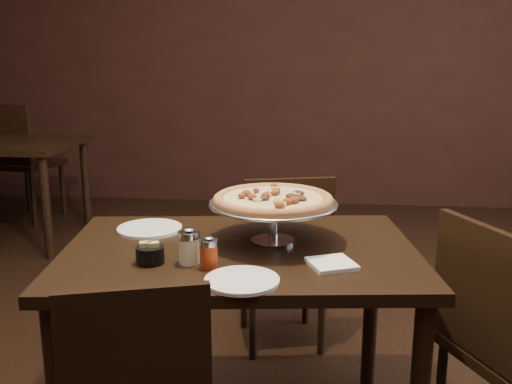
# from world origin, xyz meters

# --- Properties ---
(room) EXTENTS (6.04, 7.04, 2.84)m
(room) POSITION_xyz_m (0.06, 0.03, 1.40)
(room) COLOR black
(room) RESTS_ON ground
(dining_table) EXTENTS (1.28, 0.93, 0.75)m
(dining_table) POSITION_xyz_m (-0.07, -0.03, 0.65)
(dining_table) COLOR black
(dining_table) RESTS_ON ground
(pizza_stand) EXTENTS (0.45, 0.45, 0.19)m
(pizza_stand) POSITION_xyz_m (0.04, 0.05, 0.90)
(pizza_stand) COLOR #B7B6BE
(pizza_stand) RESTS_ON dining_table
(parmesan_shaker) EXTENTS (0.07, 0.07, 0.12)m
(parmesan_shaker) POSITION_xyz_m (-0.21, -0.20, 0.80)
(parmesan_shaker) COLOR #F2E6BC
(parmesan_shaker) RESTS_ON dining_table
(pepper_flake_shaker) EXTENTS (0.06, 0.06, 0.10)m
(pepper_flake_shaker) POSITION_xyz_m (-0.14, -0.22, 0.79)
(pepper_flake_shaker) COLOR #9B2D0E
(pepper_flake_shaker) RESTS_ON dining_table
(packet_caddy) EXTENTS (0.09, 0.09, 0.07)m
(packet_caddy) POSITION_xyz_m (-0.33, -0.20, 0.78)
(packet_caddy) COLOR black
(packet_caddy) RESTS_ON dining_table
(napkin_stack) EXTENTS (0.17, 0.17, 0.01)m
(napkin_stack) POSITION_xyz_m (0.24, -0.17, 0.75)
(napkin_stack) COLOR white
(napkin_stack) RESTS_ON dining_table
(plate_left) EXTENTS (0.24, 0.24, 0.01)m
(plate_left) POSITION_xyz_m (-0.43, 0.13, 0.75)
(plate_left) COLOR white
(plate_left) RESTS_ON dining_table
(plate_near) EXTENTS (0.22, 0.22, 0.01)m
(plate_near) POSITION_xyz_m (-0.02, -0.33, 0.75)
(plate_near) COLOR white
(plate_near) RESTS_ON dining_table
(serving_spatula) EXTENTS (0.14, 0.14, 0.02)m
(serving_spatula) POSITION_xyz_m (0.05, -0.00, 0.89)
(serving_spatula) COLOR #B7B6BE
(serving_spatula) RESTS_ON pizza_stand
(chair_far) EXTENTS (0.49, 0.49, 0.86)m
(chair_far) POSITION_xyz_m (0.05, 0.68, 0.47)
(chair_far) COLOR black
(chair_far) RESTS_ON ground
(chair_side) EXTENTS (0.54, 0.54, 0.88)m
(chair_side) POSITION_xyz_m (0.81, -0.07, 0.48)
(chair_side) COLOR black
(chair_side) RESTS_ON ground
(bg_chair_far) EXTENTS (0.56, 0.56, 1.00)m
(bg_chair_far) POSITION_xyz_m (-2.29, 2.65, 0.55)
(bg_chair_far) COLOR black
(bg_chair_far) RESTS_ON ground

